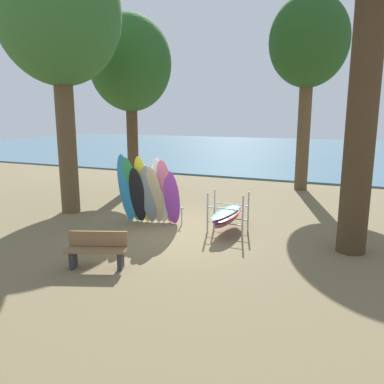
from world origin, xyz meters
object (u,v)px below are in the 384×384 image
Objects in this scene: board_storage_rack at (228,215)px; park_bench at (97,249)px; tree_foreground_left at (59,15)px; tree_mid_behind at (309,44)px; leaning_board_pile at (148,193)px; tree_far_left_back at (130,65)px.

board_storage_rack is 4.31m from park_bench.
board_storage_rack is (6.09, -0.03, -6.27)m from tree_foreground_left.
park_bench is at bearing -116.28° from board_storage_rack.
tree_mid_behind is 3.77× the size of leaning_board_pile.
leaning_board_pile is at bearing 100.84° from park_bench.
tree_mid_behind is 4.13× the size of board_storage_rack.
tree_far_left_back is 3.44× the size of leaning_board_pile.
leaning_board_pile is at bearing -5.00° from tree_foreground_left.
board_storage_rack is at bearing -0.28° from tree_foreground_left.
tree_far_left_back is 5.51× the size of park_bench.
tree_foreground_left reaches higher than leaning_board_pile.
tree_far_left_back reaches higher than park_bench.
tree_mid_behind is at bearing 82.36° from board_storage_rack.
board_storage_rack is (2.60, 0.28, -0.53)m from leaning_board_pile.
tree_foreground_left is 8.74m from board_storage_rack.
tree_far_left_back is at bearing -158.21° from tree_mid_behind.
tree_foreground_left is 1.16× the size of tree_far_left_back.
park_bench is (-2.96, -11.70, -6.14)m from tree_mid_behind.
tree_foreground_left is at bearing 179.72° from board_storage_rack.
tree_mid_behind reaches higher than park_bench.
tree_mid_behind is 8.07m from tree_far_left_back.
leaning_board_pile is (-3.65, -8.10, -5.53)m from tree_mid_behind.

